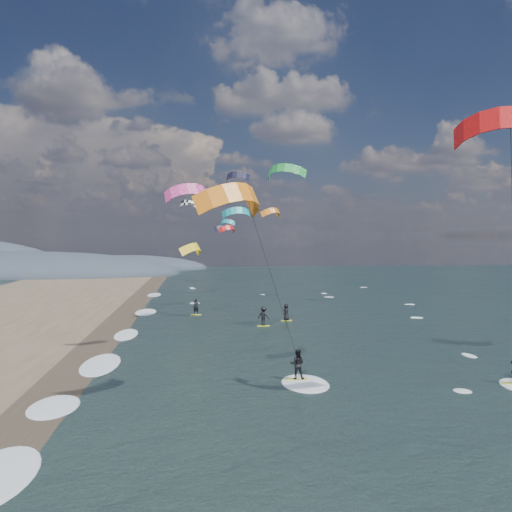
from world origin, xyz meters
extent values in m
plane|color=black|center=(0.00, 0.00, 0.00)|extent=(260.00, 260.00, 0.00)
cube|color=#382D23|center=(-12.00, 10.00, 0.00)|extent=(3.00, 240.00, 0.00)
ellipsoid|color=#3D4756|center=(-40.00, 100.00, 0.00)|extent=(64.00, 24.00, 10.00)
ellipsoid|color=#3D4756|center=(-22.00, 120.00, 0.00)|extent=(40.00, 18.00, 7.00)
cube|color=yellow|center=(1.14, 9.85, 0.03)|extent=(1.33, 0.41, 0.06)
imported|color=black|center=(1.14, 9.85, 0.91)|extent=(0.95, 0.82, 1.69)
ellipsoid|color=white|center=(1.44, 9.05, 0.00)|extent=(2.60, 4.20, 0.12)
cylinder|color=black|center=(-0.61, 6.85, 5.75)|extent=(0.02, 0.02, 11.29)
cube|color=yellow|center=(1.47, 29.28, 0.03)|extent=(1.10, 0.35, 0.05)
imported|color=black|center=(1.47, 29.28, 0.92)|extent=(1.29, 1.13, 1.74)
cube|color=yellow|center=(4.05, 32.33, 0.03)|extent=(1.10, 0.35, 0.05)
imported|color=black|center=(4.05, 32.33, 0.85)|extent=(0.86, 0.93, 1.59)
cube|color=yellow|center=(-4.65, 37.33, 0.03)|extent=(1.10, 0.35, 0.05)
imported|color=black|center=(-4.65, 37.33, 0.84)|extent=(0.60, 0.42, 1.58)
ellipsoid|color=white|center=(-10.80, -2.00, 0.00)|extent=(2.40, 5.40, 0.11)
ellipsoid|color=white|center=(-10.80, 6.00, 0.00)|extent=(2.40, 5.40, 0.11)
ellipsoid|color=white|center=(-10.80, 15.00, 0.00)|extent=(2.40, 5.40, 0.11)
ellipsoid|color=white|center=(-10.80, 26.00, 0.00)|extent=(2.40, 5.40, 0.11)
ellipsoid|color=white|center=(-10.80, 40.00, 0.00)|extent=(2.40, 5.40, 0.11)
ellipsoid|color=white|center=(-10.80, 58.00, 0.00)|extent=(2.40, 5.40, 0.11)
camera|label=1|loc=(-4.50, -21.89, 8.20)|focal=40.00mm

